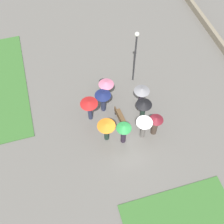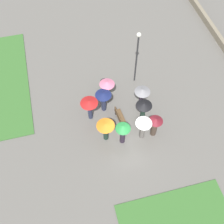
# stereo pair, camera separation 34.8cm
# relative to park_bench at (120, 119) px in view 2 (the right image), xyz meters

# --- Properties ---
(ground_plane) EXTENTS (90.00, 90.00, 0.00)m
(ground_plane) POSITION_rel_park_bench_xyz_m (-1.21, -0.29, -0.47)
(ground_plane) COLOR #66635E
(park_bench) EXTENTS (1.71, 0.57, 0.90)m
(park_bench) POSITION_rel_park_bench_xyz_m (0.00, 0.00, 0.00)
(park_bench) COLOR brown
(park_bench) RESTS_ON ground_plane
(lamp_post) EXTENTS (0.32, 0.32, 4.69)m
(lamp_post) POSITION_rel_park_bench_xyz_m (3.49, -2.09, 2.52)
(lamp_post) COLOR #2D2D30
(lamp_post) RESTS_ON ground_plane
(trash_bin) EXTENTS (0.60, 0.60, 0.82)m
(trash_bin) POSITION_rel_park_bench_xyz_m (3.26, 0.37, -0.05)
(trash_bin) COLOR #335638
(trash_bin) RESTS_ON ground_plane
(crowd_person_grey) EXTENTS (1.09, 1.09, 1.97)m
(crowd_person_grey) POSITION_rel_park_bench_xyz_m (0.98, -1.79, 1.00)
(crowd_person_grey) COLOR #2D2333
(crowd_person_grey) RESTS_ON ground_plane
(crowd_person_navy) EXTENTS (1.13, 1.13, 1.87)m
(crowd_person_navy) POSITION_rel_park_bench_xyz_m (1.40, 0.86, 0.86)
(crowd_person_navy) COLOR #282D47
(crowd_person_navy) RESTS_ON ground_plane
(crowd_person_orange) EXTENTS (1.18, 1.18, 1.82)m
(crowd_person_orange) POSITION_rel_park_bench_xyz_m (-0.97, 1.27, 0.89)
(crowd_person_orange) COLOR #1E3328
(crowd_person_orange) RESTS_ON ground_plane
(crowd_person_red) EXTENTS (1.20, 1.20, 1.96)m
(crowd_person_red) POSITION_rel_park_bench_xyz_m (0.94, 1.93, 1.05)
(crowd_person_red) COLOR #282D47
(crowd_person_red) RESTS_ON ground_plane
(crowd_person_maroon) EXTENTS (0.92, 0.92, 1.86)m
(crowd_person_maroon) POSITION_rel_park_bench_xyz_m (-1.42, -1.94, 0.73)
(crowd_person_maroon) COLOR #47382D
(crowd_person_maroon) RESTS_ON ground_plane
(crowd_person_green) EXTENTS (0.98, 0.98, 1.95)m
(crowd_person_green) POSITION_rel_park_bench_xyz_m (-1.47, 0.26, 0.91)
(crowd_person_green) COLOR #2D2333
(crowd_person_green) RESTS_ON ground_plane
(crowd_person_pink) EXTENTS (1.08, 1.08, 1.91)m
(crowd_person_pink) POSITION_rel_park_bench_xyz_m (2.26, 0.39, 0.89)
(crowd_person_pink) COLOR black
(crowd_person_pink) RESTS_ON ground_plane
(crowd_person_white) EXTENTS (1.08, 1.08, 1.99)m
(crowd_person_white) POSITION_rel_park_bench_xyz_m (-1.45, -1.11, 1.02)
(crowd_person_white) COLOR slate
(crowd_person_white) RESTS_ON ground_plane
(crowd_person_black) EXTENTS (1.09, 1.09, 1.91)m
(crowd_person_black) POSITION_rel_park_bench_xyz_m (-0.11, -1.57, 0.94)
(crowd_person_black) COLOR #1E3328
(crowd_person_black) RESTS_ON ground_plane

